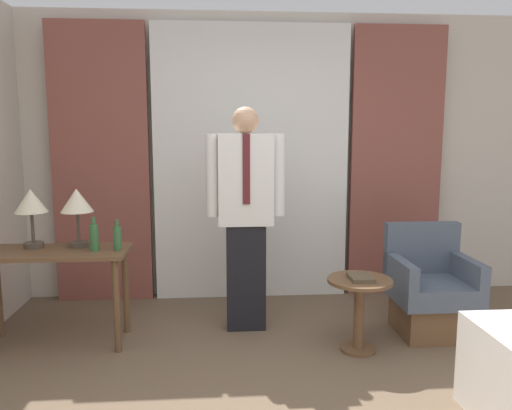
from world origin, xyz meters
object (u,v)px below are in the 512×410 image
object	(u,v)px
armchair	(430,293)
table_lamp_left	(31,204)
table_lamp_right	(77,204)
bottle_near_edge	(94,237)
bottle_by_lamp	(117,237)
side_table	(359,302)
person	(246,210)
book	(360,278)
desk	(53,267)

from	to	relation	value
armchair	table_lamp_left	bearing A→B (deg)	178.12
table_lamp_left	table_lamp_right	xyz separation A→B (m)	(0.34, 0.00, 0.00)
table_lamp_right	bottle_near_edge	bearing A→B (deg)	-42.99
table_lamp_right	bottle_by_lamp	xyz separation A→B (m)	(0.32, -0.13, -0.23)
armchair	side_table	distance (m)	0.72
person	armchair	bearing A→B (deg)	-7.76
side_table	table_lamp_left	bearing A→B (deg)	170.72
armchair	side_table	xyz separation A→B (m)	(-0.66, -0.29, 0.04)
book	desk	bearing A→B (deg)	172.15
book	table_lamp_left	bearing A→B (deg)	170.32
desk	book	size ratio (longest dim) A/B	5.26
desk	bottle_near_edge	xyz separation A→B (m)	(0.32, -0.04, 0.23)
bottle_near_edge	armchair	world-z (taller)	bottle_near_edge
table_lamp_left	book	xyz separation A→B (m)	(2.41, -0.41, -0.50)
bottle_by_lamp	side_table	distance (m)	1.84
bottle_by_lamp	armchair	size ratio (longest dim) A/B	0.27
table_lamp_left	side_table	world-z (taller)	table_lamp_left
person	side_table	world-z (taller)	person
bottle_by_lamp	person	world-z (taller)	person
bottle_by_lamp	side_table	size ratio (longest dim) A/B	0.42
armchair	bottle_near_edge	bearing A→B (deg)	-179.13
desk	armchair	bearing A→B (deg)	0.02
table_lamp_left	bottle_by_lamp	xyz separation A→B (m)	(0.65, -0.13, -0.23)
table_lamp_left	armchair	bearing A→B (deg)	-1.88
person	side_table	xyz separation A→B (m)	(0.80, -0.49, -0.61)
side_table	bottle_by_lamp	bearing A→B (deg)	171.41
desk	person	xyz separation A→B (m)	(1.45, 0.20, 0.38)
person	bottle_near_edge	bearing A→B (deg)	-168.11
desk	bottle_near_edge	size ratio (longest dim) A/B	4.36
bottle_by_lamp	book	distance (m)	1.80
bottle_near_edge	book	bearing A→B (deg)	-8.02
table_lamp_left	side_table	bearing A→B (deg)	-9.28
table_lamp_right	book	size ratio (longest dim) A/B	2.13
table_lamp_left	bottle_by_lamp	world-z (taller)	table_lamp_left
desk	table_lamp_right	size ratio (longest dim) A/B	2.46
armchair	side_table	world-z (taller)	armchair
desk	armchair	world-z (taller)	armchair
person	table_lamp_right	bearing A→B (deg)	-175.63
bottle_near_edge	desk	bearing A→B (deg)	173.14
desk	book	xyz separation A→B (m)	(2.24, -0.31, -0.04)
book	bottle_by_lamp	bearing A→B (deg)	170.87
bottle_near_edge	side_table	distance (m)	2.00
side_table	book	bearing A→B (deg)	-96.39
armchair	book	world-z (taller)	armchair
side_table	book	distance (m)	0.19
table_lamp_left	book	size ratio (longest dim) A/B	2.13
table_lamp_right	person	distance (m)	1.29
person	side_table	bearing A→B (deg)	-31.71
side_table	desk	bearing A→B (deg)	172.57
table_lamp_right	bottle_near_edge	xyz separation A→B (m)	(0.15, -0.14, -0.23)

